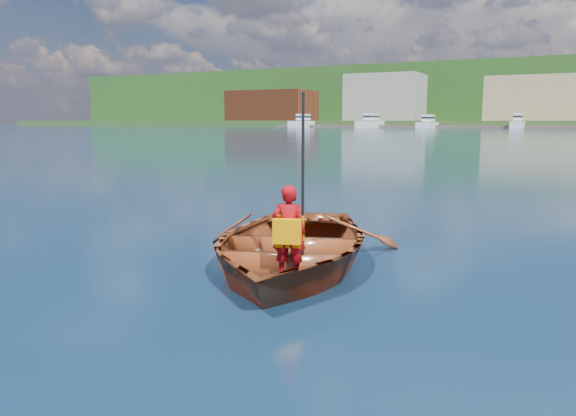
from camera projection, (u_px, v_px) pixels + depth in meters
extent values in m
plane|color=#0F2143|center=(278.00, 288.00, 6.81)|extent=(600.00, 600.00, 0.00)
imported|color=brown|center=(289.00, 245.00, 7.77)|extent=(4.28, 5.10, 0.91)
imported|color=#9D070E|center=(289.00, 232.00, 6.81)|extent=(0.48, 0.39, 1.15)
cube|color=#F49500|center=(287.00, 231.00, 6.69)|extent=(0.35, 0.20, 0.30)
cube|color=#F49500|center=(290.00, 228.00, 6.93)|extent=(0.35, 0.18, 0.30)
cube|color=#F49500|center=(289.00, 244.00, 6.84)|extent=(0.35, 0.30, 0.05)
cylinder|color=black|center=(303.00, 186.00, 6.85)|extent=(0.05, 0.05, 2.25)
cube|color=#34581F|center=(565.00, 124.00, 174.01)|extent=(400.00, 80.00, 2.00)
cube|color=#2B531D|center=(569.00, 97.00, 216.50)|extent=(400.00, 100.00, 22.00)
cube|color=brown|center=(574.00, 127.00, 135.83)|extent=(160.04, 6.45, 0.80)
cube|color=brown|center=(272.00, 106.00, 191.35)|extent=(28.00, 16.00, 10.00)
cube|color=gray|center=(385.00, 98.00, 173.13)|extent=(22.00, 16.00, 14.00)
cube|color=tan|center=(545.00, 98.00, 153.14)|extent=(30.00, 16.00, 12.00)
cube|color=white|center=(302.00, 125.00, 163.12)|extent=(3.27, 11.69, 2.10)
cube|color=white|center=(303.00, 117.00, 163.82)|extent=(2.29, 5.26, 1.80)
cube|color=black|center=(303.00, 117.00, 163.80)|extent=(2.36, 5.50, 0.50)
cube|color=white|center=(370.00, 125.00, 153.80)|extent=(3.88, 13.84, 2.13)
cube|color=white|center=(372.00, 117.00, 154.68)|extent=(2.71, 6.23, 1.80)
cube|color=black|center=(372.00, 116.00, 154.66)|extent=(2.79, 6.51, 0.50)
cube|color=white|center=(427.00, 126.00, 146.80)|extent=(3.30, 11.78, 1.75)
cube|color=white|center=(429.00, 118.00, 147.53)|extent=(2.31, 5.30, 1.80)
cube|color=black|center=(429.00, 118.00, 147.52)|extent=(2.38, 5.54, 0.50)
cube|color=white|center=(517.00, 126.00, 136.94)|extent=(2.74, 9.79, 2.00)
cube|color=white|center=(518.00, 117.00, 137.48)|extent=(1.92, 4.41, 1.80)
cube|color=black|center=(518.00, 116.00, 137.46)|extent=(1.97, 4.60, 0.50)
cylinder|color=#382314|center=(343.00, 95.00, 254.17)|extent=(0.80, 0.80, 4.14)
sphere|color=#225719|center=(343.00, 83.00, 253.32)|extent=(7.73, 7.73, 7.73)
cylinder|color=#382314|center=(523.00, 107.00, 193.32)|extent=(0.80, 0.80, 2.88)
sphere|color=#225719|center=(524.00, 96.00, 192.73)|extent=(5.37, 5.37, 5.37)
cylinder|color=#382314|center=(338.00, 101.00, 242.29)|extent=(0.80, 0.80, 3.25)
sphere|color=#225719|center=(338.00, 91.00, 241.62)|extent=(6.07, 6.07, 6.07)
cylinder|color=#382314|center=(309.00, 99.00, 252.47)|extent=(0.80, 0.80, 3.86)
sphere|color=#225719|center=(309.00, 88.00, 251.68)|extent=(7.21, 7.21, 7.21)
cylinder|color=#382314|center=(342.00, 94.00, 262.52)|extent=(0.80, 0.80, 2.68)
sphere|color=#225719|center=(342.00, 87.00, 261.97)|extent=(5.00, 5.00, 5.00)
cylinder|color=#382314|center=(329.00, 108.00, 225.32)|extent=(0.80, 0.80, 3.98)
sphere|color=#225719|center=(329.00, 94.00, 224.50)|extent=(7.43, 7.43, 7.43)
cylinder|color=#382314|center=(363.00, 84.00, 290.42)|extent=(0.80, 0.80, 3.39)
sphere|color=#225719|center=(363.00, 75.00, 289.72)|extent=(6.32, 6.32, 6.32)
cylinder|color=#382314|center=(343.00, 84.00, 292.41)|extent=(0.80, 0.80, 3.78)
sphere|color=#225719|center=(344.00, 75.00, 291.63)|extent=(7.05, 7.05, 7.05)
cylinder|color=#382314|center=(545.00, 83.00, 240.91)|extent=(0.80, 0.80, 2.72)
sphere|color=#225719|center=(546.00, 74.00, 240.35)|extent=(5.09, 5.09, 5.09)
cylinder|color=#382314|center=(237.00, 97.00, 284.37)|extent=(0.80, 0.80, 3.05)
sphere|color=#225719|center=(236.00, 89.00, 283.74)|extent=(5.69, 5.69, 5.69)
cylinder|color=#382314|center=(566.00, 77.00, 249.09)|extent=(0.80, 0.80, 2.93)
sphere|color=#225719|center=(567.00, 68.00, 248.49)|extent=(5.46, 5.46, 5.46)
cylinder|color=#382314|center=(186.00, 107.00, 268.64)|extent=(0.80, 0.80, 2.88)
sphere|color=#225719|center=(185.00, 99.00, 268.04)|extent=(5.38, 5.38, 5.38)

